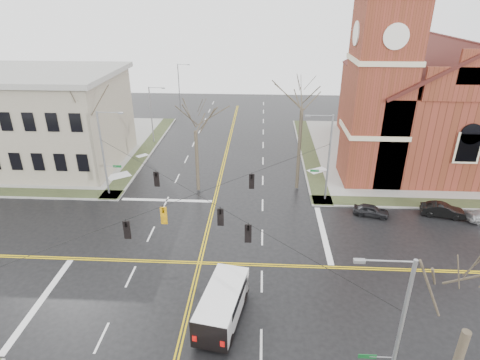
# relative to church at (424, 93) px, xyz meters

# --- Properties ---
(ground) EXTENTS (120.00, 120.00, 0.00)m
(ground) POSITION_rel_church_xyz_m (-24.76, -24.78, -8.43)
(ground) COLOR black
(ground) RESTS_ON ground
(sidewalks) EXTENTS (80.00, 80.00, 0.17)m
(sidewalks) POSITION_rel_church_xyz_m (-24.76, -24.78, -8.36)
(sidewalks) COLOR gray
(sidewalks) RESTS_ON ground
(road_markings) EXTENTS (100.00, 100.00, 0.01)m
(road_markings) POSITION_rel_church_xyz_m (-24.76, -24.78, -8.43)
(road_markings) COLOR gold
(road_markings) RESTS_ON ground
(church) EXTENTS (24.28, 27.48, 27.50)m
(church) POSITION_rel_church_xyz_m (0.00, 0.00, 0.00)
(church) COLOR maroon
(church) RESTS_ON ground
(civic_building_a) EXTENTS (18.00, 14.00, 11.00)m
(civic_building_a) POSITION_rel_church_xyz_m (-46.76, -4.78, -2.93)
(civic_building_a) COLOR gray
(civic_building_a) RESTS_ON ground
(signal_pole_ne) EXTENTS (2.75, 0.22, 9.00)m
(signal_pole_ne) POSITION_rel_church_xyz_m (-13.44, -13.28, -3.48)
(signal_pole_ne) COLOR gray
(signal_pole_ne) RESTS_ON ground
(signal_pole_nw) EXTENTS (2.75, 0.22, 9.00)m
(signal_pole_nw) POSITION_rel_church_xyz_m (-36.09, -13.28, -3.48)
(signal_pole_nw) COLOR gray
(signal_pole_nw) RESTS_ON ground
(signal_pole_se) EXTENTS (2.75, 0.22, 9.00)m
(signal_pole_se) POSITION_rel_church_xyz_m (-13.44, -36.28, -3.48)
(signal_pole_se) COLOR gray
(signal_pole_se) RESTS_ON ground
(span_wires) EXTENTS (23.02, 23.02, 0.03)m
(span_wires) POSITION_rel_church_xyz_m (-24.76, -24.78, -2.23)
(span_wires) COLOR black
(span_wires) RESTS_ON ground
(traffic_signals) EXTENTS (8.21, 8.26, 1.30)m
(traffic_signals) POSITION_rel_church_xyz_m (-24.76, -25.45, -2.98)
(traffic_signals) COLOR black
(traffic_signals) RESTS_ON ground
(streetlight_north_a) EXTENTS (2.30, 0.20, 8.00)m
(streetlight_north_a) POSITION_rel_church_xyz_m (-35.42, 3.22, -3.97)
(streetlight_north_a) COLOR gray
(streetlight_north_a) RESTS_ON ground
(streetlight_north_b) EXTENTS (2.30, 0.20, 8.00)m
(streetlight_north_b) POSITION_rel_church_xyz_m (-35.42, 23.22, -3.97)
(streetlight_north_b) COLOR gray
(streetlight_north_b) RESTS_ON ground
(cargo_van) EXTENTS (3.34, 6.23, 2.25)m
(cargo_van) POSITION_rel_church_xyz_m (-22.29, -30.57, -7.10)
(cargo_van) COLOR white
(cargo_van) RESTS_ON ground
(parked_car_a) EXTENTS (3.56, 2.14, 1.13)m
(parked_car_a) POSITION_rel_church_xyz_m (-9.27, -16.33, -7.87)
(parked_car_a) COLOR black
(parked_car_a) RESTS_ON ground
(parked_car_b) EXTENTS (4.17, 2.19, 1.31)m
(parked_car_b) POSITION_rel_church_xyz_m (-2.42, -16.06, -7.78)
(parked_car_b) COLOR black
(parked_car_b) RESTS_ON ground
(tree_nw_far) EXTENTS (4.00, 4.00, 11.78)m
(tree_nw_far) POSITION_rel_church_xyz_m (-38.50, -11.44, 0.09)
(tree_nw_far) COLOR #3A3125
(tree_nw_far) RESTS_ON ground
(tree_nw_near) EXTENTS (4.00, 4.00, 10.04)m
(tree_nw_near) POSITION_rel_church_xyz_m (-26.80, -11.85, -1.15)
(tree_nw_near) COLOR #3A3125
(tree_nw_near) RESTS_ON ground
(tree_ne) EXTENTS (4.00, 4.00, 13.34)m
(tree_ne) POSITION_rel_church_xyz_m (-16.02, -10.77, 1.20)
(tree_ne) COLOR #3A3125
(tree_ne) RESTS_ON ground
(tree_se) EXTENTS (4.00, 4.00, 11.77)m
(tree_se) POSITION_rel_church_xyz_m (-12.14, -39.15, 0.08)
(tree_se) COLOR #3A3125
(tree_se) RESTS_ON ground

